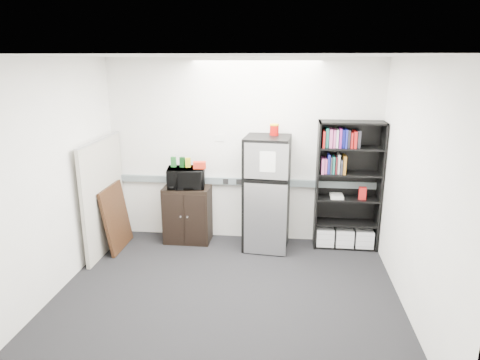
{
  "coord_description": "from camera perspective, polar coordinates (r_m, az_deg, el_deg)",
  "views": [
    {
      "loc": [
        0.66,
        -4.4,
        2.67
      ],
      "look_at": [
        0.06,
        0.9,
        1.16
      ],
      "focal_mm": 32.0,
      "sensor_mm": 36.0,
      "label": 1
    }
  ],
  "objects": [
    {
      "name": "floor",
      "position": [
        5.19,
        -1.8,
        -15.12
      ],
      "size": [
        4.0,
        4.0,
        0.0
      ],
      "primitive_type": "plane",
      "color": "black",
      "rests_on": "ground"
    },
    {
      "name": "wall_back",
      "position": [
        6.33,
        0.35,
        3.8
      ],
      "size": [
        4.0,
        0.02,
        2.7
      ],
      "primitive_type": "cube",
      "color": "silver",
      "rests_on": "floor"
    },
    {
      "name": "wall_right",
      "position": [
        4.79,
        22.47,
        -1.39
      ],
      "size": [
        0.02,
        3.5,
        2.7
      ],
      "primitive_type": "cube",
      "color": "silver",
      "rests_on": "floor"
    },
    {
      "name": "wall_left",
      "position": [
        5.31,
        -23.83,
        0.07
      ],
      "size": [
        0.02,
        3.5,
        2.7
      ],
      "primitive_type": "cube",
      "color": "silver",
      "rests_on": "floor"
    },
    {
      "name": "ceiling",
      "position": [
        4.45,
        -2.11,
        16.22
      ],
      "size": [
        4.0,
        3.5,
        0.02
      ],
      "primitive_type": "cube",
      "color": "white",
      "rests_on": "wall_back"
    },
    {
      "name": "electrical_raceway",
      "position": [
        6.41,
        0.32,
        -0.2
      ],
      "size": [
        3.92,
        0.05,
        0.1
      ],
      "primitive_type": "cube",
      "color": "slate",
      "rests_on": "wall_back"
    },
    {
      "name": "wall_note",
      "position": [
        6.33,
        -2.82,
        5.63
      ],
      "size": [
        0.14,
        0.0,
        0.1
      ],
      "primitive_type": "cube",
      "color": "white",
      "rests_on": "wall_back"
    },
    {
      "name": "bookshelf",
      "position": [
        6.28,
        14.17,
        -0.9
      ],
      "size": [
        0.9,
        0.34,
        1.85
      ],
      "color": "black",
      "rests_on": "floor"
    },
    {
      "name": "cubicle_partition",
      "position": [
        6.33,
        -17.72,
        -2.01
      ],
      "size": [
        0.06,
        1.3,
        1.62
      ],
      "color": "#AAA396",
      "rests_on": "floor"
    },
    {
      "name": "cabinet",
      "position": [
        6.48,
        -7.0,
        -4.54
      ],
      "size": [
        0.68,
        0.46,
        0.85
      ],
      "color": "black",
      "rests_on": "floor"
    },
    {
      "name": "microwave",
      "position": [
        6.29,
        -7.2,
        0.31
      ],
      "size": [
        0.58,
        0.44,
        0.3
      ],
      "primitive_type": "imported",
      "rotation": [
        0.0,
        0.0,
        0.15
      ],
      "color": "black",
      "rests_on": "cabinet"
    },
    {
      "name": "snack_box_a",
      "position": [
        6.32,
        -8.85,
        2.4
      ],
      "size": [
        0.07,
        0.06,
        0.15
      ],
      "primitive_type": "cube",
      "rotation": [
        0.0,
        0.0,
        -0.09
      ],
      "color": "#1A5C21",
      "rests_on": "microwave"
    },
    {
      "name": "snack_box_b",
      "position": [
        6.28,
        -7.69,
        2.37
      ],
      "size": [
        0.08,
        0.06,
        0.15
      ],
      "primitive_type": "cube",
      "rotation": [
        0.0,
        0.0,
        -0.21
      ],
      "color": "#0B3410",
      "rests_on": "microwave"
    },
    {
      "name": "snack_box_c",
      "position": [
        6.26,
        -6.93,
        2.31
      ],
      "size": [
        0.07,
        0.05,
        0.14
      ],
      "primitive_type": "cube",
      "rotation": [
        0.0,
        0.0,
        0.07
      ],
      "color": "gold",
      "rests_on": "microwave"
    },
    {
      "name": "snack_bag",
      "position": [
        6.18,
        -5.41,
        1.99
      ],
      "size": [
        0.19,
        0.13,
        0.1
      ],
      "primitive_type": "cube",
      "rotation": [
        0.0,
        0.0,
        0.15
      ],
      "color": "red",
      "rests_on": "microwave"
    },
    {
      "name": "refrigerator",
      "position": [
        6.12,
        3.57,
        -1.8
      ],
      "size": [
        0.67,
        0.69,
        1.64
      ],
      "rotation": [
        0.0,
        0.0,
        -0.09
      ],
      "color": "black",
      "rests_on": "floor"
    },
    {
      "name": "coffee_can",
      "position": [
        6.03,
        4.59,
        6.81
      ],
      "size": [
        0.13,
        0.13,
        0.18
      ],
      "color": "#A40A07",
      "rests_on": "refrigerator"
    },
    {
      "name": "framed_poster",
      "position": [
        6.44,
        -16.16,
        -4.8
      ],
      "size": [
        0.18,
        0.73,
        0.93
      ],
      "rotation": [
        0.0,
        -0.15,
        0.0
      ],
      "color": "black",
      "rests_on": "floor"
    }
  ]
}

